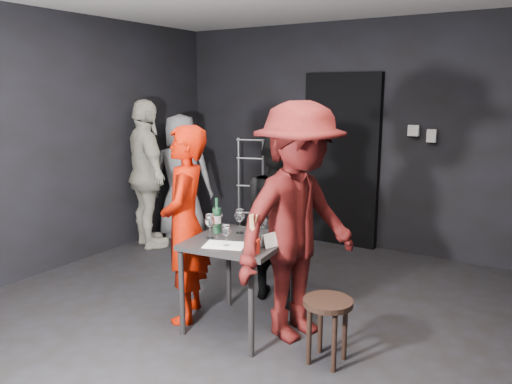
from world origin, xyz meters
The scene contains 24 objects.
floor centered at (0.00, 0.00, 0.00)m, with size 4.50×5.00×0.02m, color black.
wall_back centered at (0.00, 2.50, 1.35)m, with size 4.50×0.04×2.70m, color black.
wall_left centered at (-2.25, 0.00, 1.35)m, with size 0.04×5.00×2.70m, color black.
doorway centered at (0.00, 2.44, 1.05)m, with size 0.95×0.10×2.10m, color black.
wallbox_upper centered at (0.85, 2.45, 1.45)m, with size 0.12×0.06×0.12m, color #B7B7B2.
wallbox_lower centered at (1.05, 2.45, 1.40)m, with size 0.10×0.06×0.14m, color #B7B7B2.
hand_truck centered at (-1.21, 2.23, 0.23)m, with size 0.42×0.35×1.27m.
tasting_table centered at (0.21, -0.14, 0.65)m, with size 0.72×0.72×0.75m.
stool centered at (1.02, -0.25, 0.38)m, with size 0.35×0.35×0.47m.
server_red centered at (-0.28, -0.19, 0.88)m, with size 0.64×0.42×1.75m, color #9D1000.
woman_black centered at (0.17, 0.57, 0.79)m, with size 0.76×0.42×1.57m, color black.
man_maroon centered at (0.65, 0.01, 1.10)m, with size 1.43×0.66×2.21m, color #470E0D.
bystander_cream centered at (-1.94, 1.09, 1.07)m, with size 1.26×0.60×2.15m, color beige.
bystander_grey centered at (-1.84, 1.62, 0.86)m, with size 0.84×0.46×1.71m, color gray.
tasting_mat centered at (0.21, -0.33, 0.75)m, with size 0.30×0.20×0.00m, color white.
wine_glass_a centered at (0.01, -0.24, 0.86)m, with size 0.08×0.08×0.22m, color white, non-canonical shape.
wine_glass_b centered at (-0.07, -0.03, 0.86)m, with size 0.08×0.08×0.21m, color white, non-canonical shape.
wine_glass_c centered at (0.13, 0.00, 0.86)m, with size 0.08×0.08×0.22m, color white, non-canonical shape.
wine_glass_d centered at (0.23, -0.33, 0.84)m, with size 0.07×0.07×0.18m, color white, non-canonical shape.
wine_glass_e centered at (0.43, -0.33, 0.84)m, with size 0.07×0.07×0.19m, color white, non-canonical shape.
wine_glass_f centered at (0.37, -0.04, 0.86)m, with size 0.08×0.08×0.21m, color white, non-canonical shape.
wine_bottle centered at (-0.04, -0.08, 0.86)m, with size 0.07×0.07×0.29m.
breadstick_cup centered at (0.48, -0.36, 0.89)m, with size 0.10×0.10×0.30m.
reserved_card centered at (0.50, -0.18, 0.80)m, with size 0.08×0.14×0.11m, color white, non-canonical shape.
Camera 1 is at (2.29, -3.26, 1.89)m, focal length 35.00 mm.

